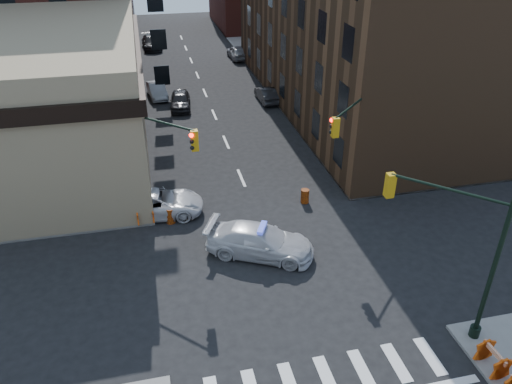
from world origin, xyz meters
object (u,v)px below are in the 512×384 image
parked_car_wnear (180,100)px  barrel_road (305,196)px  barricade_se_a (493,360)px  parked_car_wfar (157,90)px  parked_car_enear (267,94)px  pedestrian_b (55,217)px  barricade_nw_a (145,216)px  pickup (156,203)px  police_car (260,241)px  barrel_bank (170,215)px  pedestrian_a (130,203)px

parked_car_wnear → barrel_road: bearing=-66.5°
barricade_se_a → parked_car_wfar: bearing=14.1°
parked_car_enear → pedestrian_b: size_ratio=2.41×
parked_car_wnear → parked_car_wfar: 3.92m
barricade_se_a → barricade_nw_a: barricade_se_a is taller
parked_car_enear → pickup: bearing=56.3°
parked_car_wnear → barricade_se_a: bearing=-68.7°
police_car → parked_car_enear: bearing=11.8°
parked_car_wfar → barricade_nw_a: bearing=-101.2°
parked_car_wfar → barrel_road: parked_car_wfar is taller
pedestrian_b → barrel_bank: bearing=-25.6°
barrel_road → barrel_bank: barrel_bank is taller
parked_car_enear → barricade_nw_a: 22.02m
pedestrian_b → barricade_nw_a: size_ratio=1.48×
parked_car_wfar → pedestrian_a: pedestrian_a is taller
pickup → parked_car_wfar: pickup is taller
pedestrian_a → barrel_road: bearing=13.9°
pedestrian_b → barricade_se_a: bearing=-60.2°
parked_car_wfar → barrel_road: size_ratio=4.75×
parked_car_enear → barrel_road: 18.41m
pickup → pedestrian_a: 1.48m
police_car → parked_car_wnear: size_ratio=1.29×
parked_car_wnear → barrel_bank: 18.85m
pedestrian_a → barrel_bank: pedestrian_a is taller
police_car → barricade_se_a: bearing=-116.5°
pedestrian_b → barrel_road: bearing=-21.9°
pedestrian_b → barrel_road: 14.57m
parked_car_enear → police_car: bearing=73.7°
pickup → parked_car_wnear: size_ratio=1.26×
parked_car_wnear → barrel_bank: parked_car_wnear is taller
parked_car_enear → barrel_bank: parked_car_enear is taller
parked_car_wnear → parked_car_enear: parked_car_wnear is taller
pickup → parked_car_wfar: (1.20, 21.08, -0.06)m
parked_car_wfar → barricade_nw_a: size_ratio=3.70×
barricade_nw_a → police_car: bearing=-41.1°
pedestrian_a → barricade_nw_a: 1.29m
parked_car_wnear → parked_car_wfar: bearing=124.3°
parked_car_enear → barricade_se_a: size_ratio=3.11×
parked_car_enear → pedestrian_a: 21.66m
pickup → barricade_se_a: bearing=-134.6°
parked_car_wnear → pedestrian_a: 18.22m
parked_car_enear → barricade_se_a: bearing=90.4°
pickup → pedestrian_a: pedestrian_a is taller
parked_car_wnear → pedestrian_a: (-4.55, -17.64, 0.25)m
barrel_bank → barricade_se_a: barricade_se_a is taller
barricade_se_a → police_car: bearing=33.9°
pickup → barrel_bank: pickup is taller
parked_car_wfar → barricade_se_a: size_ratio=3.23×
parked_car_wfar → police_car: bearing=-87.8°
police_car → parked_car_wnear: (-1.99, 22.80, -0.08)m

